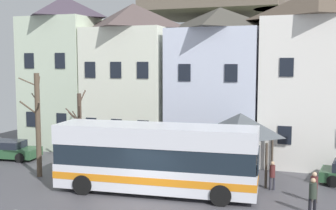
# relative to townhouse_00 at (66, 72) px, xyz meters

# --- Properties ---
(townhouse_00) EXTENTS (5.23, 5.49, 11.61)m
(townhouse_00) POSITION_rel_townhouse_00_xyz_m (0.00, 0.00, 0.00)
(townhouse_00) COLOR beige
(townhouse_00) RESTS_ON ground_plane
(townhouse_01) EXTENTS (5.89, 5.90, 10.82)m
(townhouse_01) POSITION_rel_townhouse_00_xyz_m (5.68, 0.21, -0.40)
(townhouse_01) COLOR silver
(townhouse_01) RESTS_ON ground_plane
(townhouse_02) EXTENTS (5.97, 7.04, 10.35)m
(townhouse_02) POSITION_rel_townhouse_00_xyz_m (12.02, 0.78, -0.63)
(townhouse_02) COLOR silver
(townhouse_02) RESTS_ON ground_plane
(townhouse_03) EXTENTS (6.57, 5.34, 11.18)m
(townhouse_03) POSITION_rel_townhouse_00_xyz_m (18.44, -0.07, -0.22)
(townhouse_03) COLOR white
(townhouse_03) RESTS_ON ground_plane
(hilltop_castle) EXTENTS (34.63, 34.63, 21.26)m
(hilltop_castle) POSITION_rel_townhouse_00_xyz_m (8.00, 19.04, 1.41)
(hilltop_castle) COLOR #576746
(hilltop_castle) RESTS_ON ground_plane
(transit_bus) EXTENTS (10.33, 3.39, 3.45)m
(transit_bus) POSITION_rel_townhouse_00_xyz_m (10.94, -9.06, -4.07)
(transit_bus) COLOR silver
(transit_bus) RESTS_ON ground_plane
(bus_shelter) EXTENTS (3.60, 3.60, 3.70)m
(bus_shelter) POSITION_rel_townhouse_00_xyz_m (14.48, -4.83, -2.77)
(bus_shelter) COLOR #473D33
(bus_shelter) RESTS_ON ground_plane
(parked_car_00) EXTENTS (4.50, 2.33, 1.25)m
(parked_car_00) POSITION_rel_townhouse_00_xyz_m (-1.29, -5.48, -5.18)
(parked_car_00) COLOR #2B5433
(parked_car_00) RESTS_ON ground_plane
(pedestrian_00) EXTENTS (0.33, 0.32, 1.61)m
(pedestrian_00) POSITION_rel_townhouse_00_xyz_m (18.45, -9.67, -4.87)
(pedestrian_00) COLOR black
(pedestrian_00) RESTS_ON ground_plane
(pedestrian_01) EXTENTS (0.33, 0.33, 1.46)m
(pedestrian_01) POSITION_rel_townhouse_00_xyz_m (18.51, -7.99, -4.95)
(pedestrian_01) COLOR #38332D
(pedestrian_01) RESTS_ON ground_plane
(pedestrian_02) EXTENTS (0.29, 0.29, 1.51)m
(pedestrian_02) POSITION_rel_townhouse_00_xyz_m (16.47, -6.68, -4.93)
(pedestrian_02) COLOR #2D2D38
(pedestrian_02) RESTS_ON ground_plane
(public_bench) EXTENTS (1.69, 0.48, 0.87)m
(public_bench) POSITION_rel_townhouse_00_xyz_m (14.04, -2.88, -5.33)
(public_bench) COLOR #473828
(public_bench) RESTS_ON ground_plane
(bare_tree_00) EXTENTS (1.44, 1.56, 5.96)m
(bare_tree_00) POSITION_rel_townhouse_00_xyz_m (3.51, -8.45, -2.70)
(bare_tree_00) COLOR brown
(bare_tree_00) RESTS_ON ground_plane
(bare_tree_01) EXTENTS (1.34, 1.77, 4.75)m
(bare_tree_01) POSITION_rel_townhouse_00_xyz_m (4.24, -5.16, -3.39)
(bare_tree_01) COLOR #47382D
(bare_tree_01) RESTS_ON ground_plane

